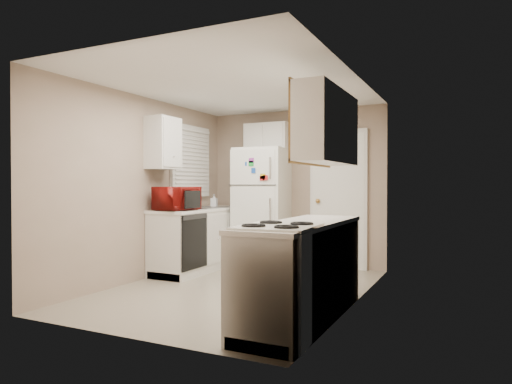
% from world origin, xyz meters
% --- Properties ---
extents(floor, '(3.80, 3.80, 0.00)m').
position_xyz_m(floor, '(0.00, 0.00, 0.00)').
color(floor, '#ADA18A').
rests_on(floor, ground).
extents(ceiling, '(3.80, 3.80, 0.00)m').
position_xyz_m(ceiling, '(0.00, 0.00, 2.40)').
color(ceiling, white).
rests_on(ceiling, floor).
extents(wall_left, '(3.80, 3.80, 0.00)m').
position_xyz_m(wall_left, '(-1.40, 0.00, 1.20)').
color(wall_left, tan).
rests_on(wall_left, floor).
extents(wall_right, '(3.80, 3.80, 0.00)m').
position_xyz_m(wall_right, '(1.40, 0.00, 1.20)').
color(wall_right, tan).
rests_on(wall_right, floor).
extents(wall_back, '(2.80, 2.80, 0.00)m').
position_xyz_m(wall_back, '(0.00, 1.90, 1.20)').
color(wall_back, tan).
rests_on(wall_back, floor).
extents(wall_front, '(2.80, 2.80, 0.00)m').
position_xyz_m(wall_front, '(0.00, -1.90, 1.20)').
color(wall_front, tan).
rests_on(wall_front, floor).
extents(left_counter, '(0.60, 1.80, 0.90)m').
position_xyz_m(left_counter, '(-1.10, 0.90, 0.45)').
color(left_counter, silver).
rests_on(left_counter, floor).
extents(dishwasher, '(0.03, 0.58, 0.72)m').
position_xyz_m(dishwasher, '(-0.81, 0.30, 0.49)').
color(dishwasher, black).
rests_on(dishwasher, floor).
extents(sink, '(0.54, 0.74, 0.16)m').
position_xyz_m(sink, '(-1.10, 1.05, 0.86)').
color(sink, gray).
rests_on(sink, left_counter).
extents(microwave, '(0.59, 0.36, 0.38)m').
position_xyz_m(microwave, '(-1.06, 0.27, 1.05)').
color(microwave, maroon).
rests_on(microwave, left_counter).
extents(soap_bottle, '(0.11, 0.11, 0.20)m').
position_xyz_m(soap_bottle, '(-1.12, 1.33, 1.00)').
color(soap_bottle, white).
rests_on(soap_bottle, left_counter).
extents(window_blinds, '(0.10, 0.98, 1.08)m').
position_xyz_m(window_blinds, '(-1.36, 1.05, 1.60)').
color(window_blinds, silver).
rests_on(window_blinds, wall_left).
extents(upper_cabinet_left, '(0.30, 0.45, 0.70)m').
position_xyz_m(upper_cabinet_left, '(-1.25, 0.22, 1.80)').
color(upper_cabinet_left, silver).
rests_on(upper_cabinet_left, wall_left).
extents(refrigerator, '(0.79, 0.77, 1.80)m').
position_xyz_m(refrigerator, '(-0.40, 1.57, 0.90)').
color(refrigerator, white).
rests_on(refrigerator, floor).
extents(cabinet_over_fridge, '(0.70, 0.30, 0.40)m').
position_xyz_m(cabinet_over_fridge, '(-0.40, 1.75, 2.00)').
color(cabinet_over_fridge, silver).
rests_on(cabinet_over_fridge, wall_back).
extents(interior_door, '(0.86, 0.06, 2.08)m').
position_xyz_m(interior_door, '(0.70, 1.86, 1.02)').
color(interior_door, white).
rests_on(interior_door, floor).
extents(right_counter, '(0.60, 2.00, 0.90)m').
position_xyz_m(right_counter, '(1.10, -0.80, 0.45)').
color(right_counter, silver).
rests_on(right_counter, floor).
extents(stove, '(0.65, 0.78, 0.89)m').
position_xyz_m(stove, '(1.10, -1.36, 0.45)').
color(stove, white).
rests_on(stove, floor).
extents(upper_cabinet_right, '(0.30, 1.20, 0.70)m').
position_xyz_m(upper_cabinet_right, '(1.25, -0.50, 1.80)').
color(upper_cabinet_right, silver).
rests_on(upper_cabinet_right, wall_right).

